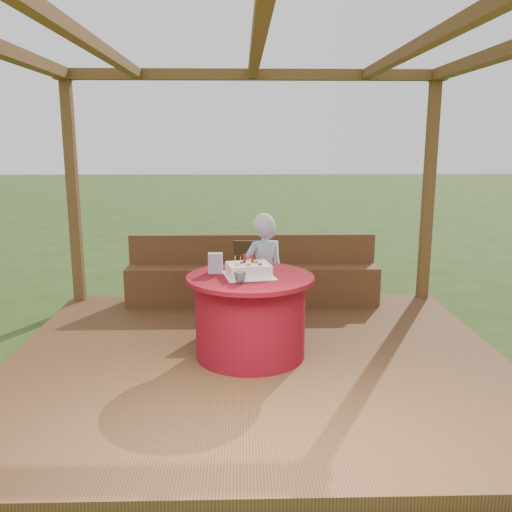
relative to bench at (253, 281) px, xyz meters
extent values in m
plane|color=#294316|center=(0.00, -1.72, -0.38)|extent=(60.00, 60.00, 0.00)
cube|color=brown|center=(0.00, -1.72, -0.32)|extent=(4.50, 4.00, 0.12)
cube|color=brown|center=(-2.13, 0.16, 1.03)|extent=(0.12, 0.12, 2.60)
cube|color=brown|center=(2.13, 0.16, 1.03)|extent=(0.12, 0.12, 2.60)
cube|color=brown|center=(0.00, 0.16, 2.40)|extent=(4.50, 0.14, 0.12)
cube|color=brown|center=(-1.30, -1.72, 2.40)|extent=(0.10, 3.70, 0.10)
cube|color=brown|center=(0.00, -1.72, 2.40)|extent=(0.10, 3.70, 0.10)
cube|color=brown|center=(1.30, -1.72, 2.40)|extent=(0.10, 3.70, 0.10)
cube|color=brown|center=(0.00, -0.02, -0.04)|extent=(3.00, 0.42, 0.45)
cube|color=brown|center=(0.00, 0.16, 0.36)|extent=(3.00, 0.06, 0.35)
cylinder|color=maroon|center=(-0.06, -1.68, 0.09)|extent=(0.98, 0.98, 0.71)
cylinder|color=maroon|center=(-0.06, -1.68, 0.46)|extent=(1.13, 1.13, 0.04)
cube|color=#3C2813|center=(-0.02, -0.72, 0.14)|extent=(0.42, 0.42, 0.05)
cylinder|color=#3C2813|center=(-0.19, -0.88, -0.06)|extent=(0.04, 0.04, 0.40)
cylinder|color=#3C2813|center=(0.13, -0.89, -0.06)|extent=(0.04, 0.04, 0.40)
cylinder|color=#3C2813|center=(-0.18, -0.55, -0.06)|extent=(0.04, 0.04, 0.40)
cylinder|color=#3C2813|center=(0.14, -0.57, -0.06)|extent=(0.04, 0.04, 0.40)
cube|color=#3C2813|center=(-0.02, -0.54, 0.36)|extent=(0.41, 0.05, 0.45)
imported|color=#98C0E2|center=(0.09, -0.97, 0.32)|extent=(0.49, 0.40, 1.17)
sphere|color=white|center=(0.09, -0.97, 0.84)|extent=(0.21, 0.21, 0.21)
cube|color=white|center=(-0.07, -1.69, 0.49)|extent=(0.49, 0.49, 0.01)
cube|color=white|center=(-0.07, -1.69, 0.54)|extent=(0.42, 0.36, 0.10)
cylinder|color=red|center=(-0.11, -1.65, 0.63)|extent=(0.03, 0.03, 0.08)
cylinder|color=red|center=(-0.04, -1.65, 0.63)|extent=(0.03, 0.03, 0.08)
sphere|color=yellow|center=(-0.17, -1.75, 0.60)|extent=(0.04, 0.04, 0.04)
sphere|color=orange|center=(-0.07, -1.76, 0.60)|extent=(0.04, 0.04, 0.04)
sphere|color=red|center=(0.03, -1.74, 0.60)|extent=(0.04, 0.04, 0.04)
sphere|color=blue|center=(-0.13, -1.67, 0.60)|extent=(0.04, 0.04, 0.04)
sphere|color=green|center=(0.00, -1.66, 0.60)|extent=(0.04, 0.04, 0.04)
cube|color=#EC99C6|center=(-0.37, -1.57, 0.57)|extent=(0.13, 0.08, 0.18)
imported|color=white|center=(-0.15, -1.95, 0.53)|extent=(0.12, 0.12, 0.09)
camera|label=1|loc=(-0.13, -6.33, 1.64)|focal=38.00mm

